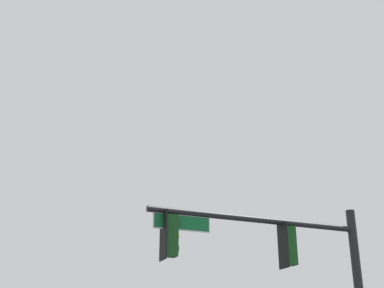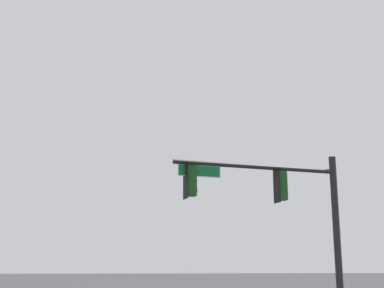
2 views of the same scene
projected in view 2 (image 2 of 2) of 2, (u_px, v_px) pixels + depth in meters
name	position (u px, v px, depth m)	size (l,w,h in m)	color
signal_pole_near	(285.00, 201.00, 20.12)	(6.72, 0.55, 5.83)	black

